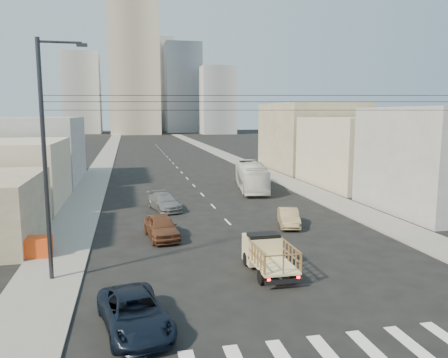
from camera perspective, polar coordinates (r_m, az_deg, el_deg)
name	(u,v)px	position (r m, az deg, el deg)	size (l,w,h in m)	color
ground	(293,292)	(21.78, 9.01, -14.35)	(420.00, 420.00, 0.00)	black
sidewalk_left	(106,157)	(89.13, -15.13, 2.83)	(3.50, 180.00, 0.12)	gray
sidewalk_right	(223,154)	(91.08, -0.18, 3.24)	(3.50, 180.00, 0.12)	gray
lane_dashes	(175,165)	(72.52, -6.42, 1.79)	(0.15, 104.00, 0.01)	silver
flatbed_pickup	(268,252)	(23.75, 5.78, -9.51)	(1.95, 4.41, 1.90)	beige
navy_pickup	(135,313)	(18.23, -11.59, -16.73)	(2.34, 5.07, 1.41)	black
city_bus	(251,176)	(48.71, 3.58, 0.36)	(2.58, 11.02, 3.07)	white
sedan_brown	(161,227)	(30.23, -8.19, -6.18)	(1.90, 4.72, 1.61)	brown
sedan_tan	(289,217)	(33.47, 8.44, -4.99)	(1.40, 4.02, 1.32)	#988259
sedan_grey	(164,202)	(38.97, -7.83, -2.96)	(2.03, 5.00, 1.45)	slate
streetlamp_left	(47,155)	(23.06, -22.16, 2.94)	(2.36, 0.25, 12.00)	#2D2D33
overhead_wires	(286,102)	(21.49, 8.09, 9.87)	(23.01, 5.02, 0.72)	black
crate_stack	(35,247)	(28.20, -23.42, -8.13)	(1.80, 1.20, 1.14)	#E34615
bldg_right_near	(442,160)	(42.22, 26.54, 2.28)	(10.00, 12.00, 9.00)	gray
bldg_right_mid	(362,152)	(54.06, 17.60, 3.42)	(11.00, 14.00, 8.00)	#B7AB93
bldg_right_far	(311,136)	(68.49, 11.31, 5.48)	(12.00, 16.00, 10.00)	gray
bldg_left_far	(29,150)	(59.04, -24.17, 3.47)	(12.00, 16.00, 8.00)	gray
high_rise_tower	(134,61)	(189.90, -11.69, 14.86)	(20.00, 20.00, 60.00)	tan
midrise_ne	(183,88)	(205.55, -5.40, 11.70)	(16.00, 16.00, 40.00)	gray
midrise_nw	(82,94)	(199.68, -18.05, 10.56)	(15.00, 15.00, 34.00)	gray
midrise_back	(154,86)	(219.47, -9.08, 11.95)	(18.00, 18.00, 44.00)	gray
midrise_east	(217,101)	(187.51, -0.90, 10.21)	(14.00, 14.00, 28.00)	gray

